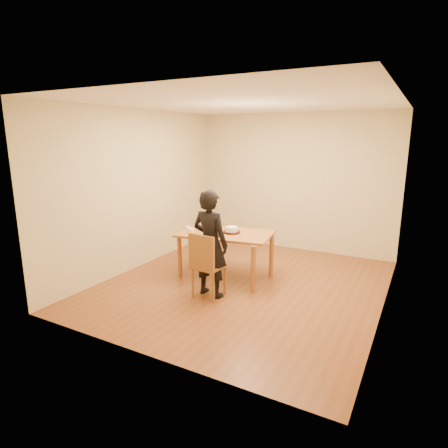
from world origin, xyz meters
The scene contains 16 objects.
room_shell centered at (0.00, 0.34, 1.35)m, with size 4.00×4.50×2.70m.
dining_table centered at (-0.40, 0.13, 0.73)m, with size 1.45×0.86×0.04m, color brown.
dining_chair centered at (-0.25, -0.64, 0.45)m, with size 0.39×0.39×0.04m, color brown.
cake_plate centered at (-0.31, 0.18, 0.76)m, with size 0.28×0.28×0.02m, color red.
cake centered at (-0.31, 0.18, 0.80)m, with size 0.20×0.20×0.06m, color white.
frosting_dome centered at (-0.31, 0.18, 0.85)m, with size 0.20×0.20×0.03m, color white.
frosting_tub centered at (-0.48, -0.27, 0.78)m, with size 0.08×0.08×0.07m, color white.
frosting_lid centered at (-0.56, -0.35, 0.75)m, with size 0.09×0.09×0.01m, color #1928A4.
frosting_dollop centered at (-0.56, -0.35, 0.76)m, with size 0.04×0.04×0.02m, color white.
ramekin_green centered at (-0.92, -0.05, 0.77)m, with size 0.09×0.09×0.04m, color white.
ramekin_yellow centered at (-1.07, 0.07, 0.77)m, with size 0.08×0.08×0.04m, color white.
ramekin_multi centered at (-0.97, -0.01, 0.77)m, with size 0.08×0.08×0.04m, color white.
candy_box_pink centered at (-1.12, 0.50, 0.76)m, with size 0.12×0.06×0.02m, color #E736AE.
candy_box_green centered at (-1.13, 0.50, 0.78)m, with size 0.13×0.06×0.02m, color green.
spatula centered at (-0.50, -0.33, 0.75)m, with size 0.15×0.01×0.01m, color black.
person centered at (-0.25, -0.60, 0.77)m, with size 0.56×0.37×1.54m, color black.
Camera 1 is at (2.35, -4.94, 2.23)m, focal length 30.00 mm.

